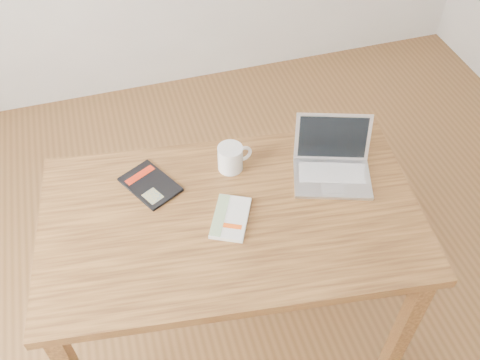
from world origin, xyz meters
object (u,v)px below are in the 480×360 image
object	(u,v)px
desk	(232,230)
white_guidebook	(231,218)
coffee_mug	(231,157)
laptop	(332,163)
black_guidebook	(150,184)

from	to	relation	value
desk	white_guidebook	distance (m)	0.10
white_guidebook	coffee_mug	distance (m)	0.26
white_guidebook	laptop	xyz separation A→B (m)	(0.43, 0.12, 0.03)
laptop	coffee_mug	distance (m)	0.38
laptop	white_guidebook	bearing A→B (deg)	-146.20
desk	black_guidebook	world-z (taller)	black_guidebook
black_guidebook	desk	bearing A→B (deg)	-69.31
white_guidebook	black_guidebook	size ratio (longest dim) A/B	0.88
desk	black_guidebook	xyz separation A→B (m)	(-0.25, 0.22, 0.10)
white_guidebook	black_guidebook	xyz separation A→B (m)	(-0.24, 0.24, -0.00)
white_guidebook	black_guidebook	world-z (taller)	white_guidebook
white_guidebook	black_guidebook	bearing A→B (deg)	161.75
white_guidebook	black_guidebook	distance (m)	0.34
desk	white_guidebook	world-z (taller)	white_guidebook
desk	laptop	distance (m)	0.45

